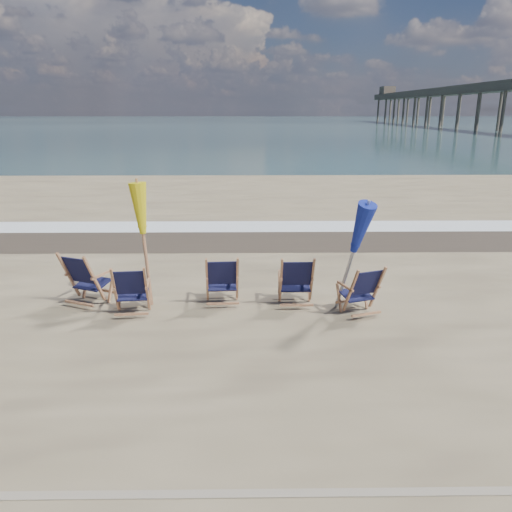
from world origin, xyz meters
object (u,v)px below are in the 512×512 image
Objects in this scene: beach_chair_3 at (312,282)px; beach_chair_1 at (147,290)px; beach_chair_2 at (237,281)px; umbrella_yellow at (143,215)px; beach_chair_0 at (95,281)px; umbrella_blue at (352,226)px; fishing_pier at (496,100)px; beach_chair_4 at (377,289)px.

beach_chair_1 is at bearing 6.30° from beach_chair_3.
umbrella_yellow reaches higher than beach_chair_2.
beach_chair_0 is 3.65m from beach_chair_3.
beach_chair_2 is 0.46× the size of umbrella_blue.
fishing_pier is at bearing -122.07° from beach_chair_2.
umbrella_yellow is 82.09m from fishing_pier.
umbrella_yellow is 1.04× the size of umbrella_blue.
fishing_pier is at bearing -95.96° from beach_chair_0.
umbrella_yellow is (-1.56, 0.10, 1.12)m from beach_chair_2.
beach_chair_1 is at bearing -19.18° from beach_chair_4.
beach_chair_1 is 3.76m from beach_chair_4.
beach_chair_4 is 1.16m from umbrella_blue.
beach_chair_2 is 1.92m from umbrella_yellow.
beach_chair_0 is 1.38m from umbrella_yellow.
beach_chair_2 is 1.27m from beach_chair_3.
beach_chair_3 is 0.01× the size of fishing_pier.
beach_chair_3 is at bearing -178.83° from beach_chair_1.
beach_chair_3 is 80.99m from fishing_pier.
beach_chair_0 is at bearing -24.86° from beach_chair_1.
umbrella_yellow reaches higher than umbrella_blue.
beach_chair_4 is (2.30, -0.42, -0.02)m from beach_chair_2.
fishing_pier reaches higher than umbrella_yellow.
umbrella_blue is at bearing 164.14° from beach_chair_2.
umbrella_blue is (3.38, -0.49, -0.07)m from umbrella_yellow.
fishing_pier is (39.87, 71.69, 3.07)m from umbrella_yellow.
fishing_pier is (36.50, 72.18, 3.15)m from umbrella_blue.
umbrella_blue is (4.21, -0.28, 1.01)m from beach_chair_0.
beach_chair_0 is at bearing -1.48° from beach_chair_2.
beach_chair_3 is at bearing 171.38° from beach_chair_2.
beach_chair_4 is 4.05m from umbrella_yellow.
beach_chair_2 reaches higher than beach_chair_1.
beach_chair_2 is 2.33m from beach_chair_4.
umbrella_yellow is (0.83, 0.21, 1.08)m from beach_chair_0.
umbrella_yellow is at bearing 171.78° from umbrella_blue.
fishing_pier is at bearing 63.18° from umbrella_blue.
beach_chair_0 is 2.39m from beach_chair_2.
beach_chair_1 reaches higher than beach_chair_4.
beach_chair_2 is at bearing 168.12° from umbrella_blue.
fishing_pier is at bearing -124.50° from beach_chair_1.
beach_chair_4 is 0.42× the size of umbrella_yellow.
beach_chair_0 is at bearing -119.52° from fishing_pier.
beach_chair_0 is 0.47× the size of umbrella_yellow.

